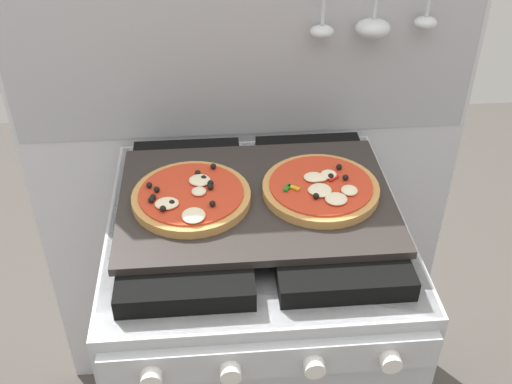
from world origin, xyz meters
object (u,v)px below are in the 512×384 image
stove (256,351)px  pizza_right (321,187)px  pizza_left (191,197)px  baking_tray (256,199)px

stove → pizza_right: bearing=2.0°
stove → pizza_left: pizza_left is taller
pizza_left → pizza_right: (0.26, 0.01, 0.00)m
stove → baking_tray: (0.00, 0.00, 0.46)m
pizza_left → pizza_right: same height
pizza_left → pizza_right: 0.26m
stove → baking_tray: baking_tray is taller
stove → baking_tray: 0.46m
stove → pizza_left: size_ratio=3.88×
baking_tray → pizza_left: (-0.13, -0.01, 0.02)m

